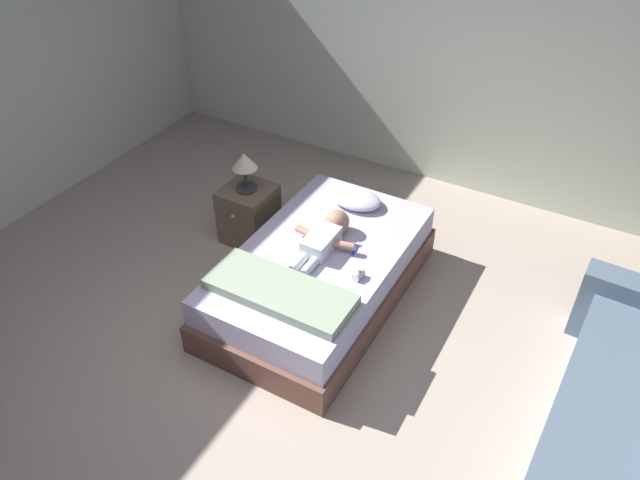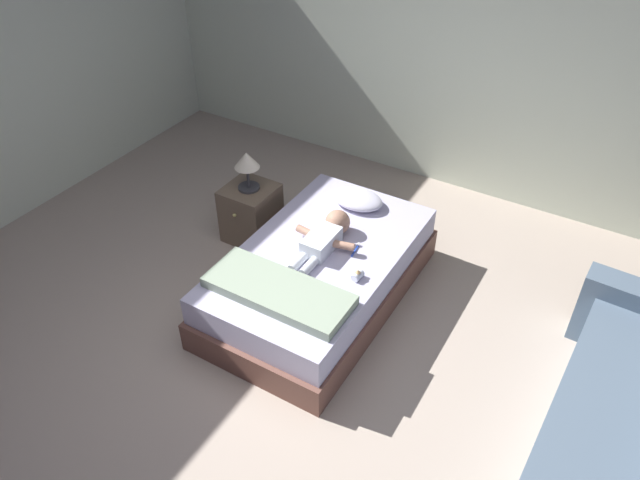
% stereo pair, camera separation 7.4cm
% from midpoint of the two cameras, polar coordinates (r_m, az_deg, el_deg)
% --- Properties ---
extents(ground_plane, '(8.00, 8.00, 0.00)m').
position_cam_midpoint_polar(ground_plane, '(4.08, -5.32, -13.46)').
color(ground_plane, '#B1A090').
extents(wall_behind_bed, '(8.00, 0.12, 2.80)m').
position_cam_midpoint_polar(wall_behind_bed, '(5.53, 12.84, 18.38)').
color(wall_behind_bed, silver).
rests_on(wall_behind_bed, ground_plane).
extents(bed, '(1.10, 1.89, 0.45)m').
position_cam_midpoint_polar(bed, '(4.48, 0.48, -3.34)').
color(bed, brown).
rests_on(bed, ground_plane).
extents(pillow, '(0.42, 0.29, 0.10)m').
position_cam_midpoint_polar(pillow, '(4.78, 4.00, 3.89)').
color(pillow, silver).
rests_on(pillow, bed).
extents(baby, '(0.48, 0.66, 0.19)m').
position_cam_midpoint_polar(baby, '(4.35, 1.11, 0.41)').
color(baby, silver).
rests_on(baby, bed).
extents(toothbrush, '(0.03, 0.15, 0.02)m').
position_cam_midpoint_polar(toothbrush, '(4.34, 3.88, -0.91)').
color(toothbrush, blue).
rests_on(toothbrush, bed).
extents(couch, '(1.11, 2.23, 0.74)m').
position_cam_midpoint_polar(couch, '(3.89, 28.47, -17.03)').
color(couch, slate).
rests_on(couch, ground_plane).
extents(nightstand, '(0.40, 0.43, 0.49)m').
position_cam_midpoint_polar(nightstand, '(5.09, -6.14, 2.58)').
color(nightstand, brown).
rests_on(nightstand, ground_plane).
extents(lamp, '(0.20, 0.20, 0.33)m').
position_cam_midpoint_polar(lamp, '(4.82, -6.52, 7.26)').
color(lamp, '#333338').
rests_on(lamp, nightstand).
extents(blanket, '(0.99, 0.39, 0.07)m').
position_cam_midpoint_polar(blanket, '(3.96, -3.44, -4.85)').
color(blanket, '#91A38B').
rests_on(blanket, bed).
extents(baby_bottle, '(0.07, 0.09, 0.08)m').
position_cam_midpoint_polar(baby_bottle, '(4.09, 4.11, -3.35)').
color(baby_bottle, white).
rests_on(baby_bottle, bed).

